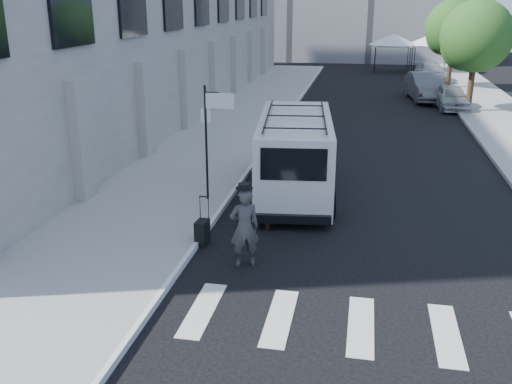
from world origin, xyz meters
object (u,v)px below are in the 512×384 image
at_px(cargo_van, 295,154).
at_px(parked_car_c, 431,73).
at_px(parked_car_b, 426,87).
at_px(briefcase, 270,223).
at_px(suitcase, 202,233).
at_px(parked_car_a, 451,97).
at_px(businessman, 244,228).

distance_m(cargo_van, parked_car_c, 28.12).
relative_size(cargo_van, parked_car_c, 1.43).
bearing_deg(cargo_van, parked_car_b, 67.02).
xyz_separation_m(briefcase, parked_car_b, (5.98, 22.32, 0.67)).
distance_m(suitcase, cargo_van, 5.02).
bearing_deg(briefcase, cargo_van, 97.44).
relative_size(suitcase, parked_car_b, 0.25).
height_order(suitcase, parked_car_c, parked_car_c).
bearing_deg(parked_car_a, parked_car_c, 86.65).
relative_size(businessman, cargo_van, 0.28).
height_order(suitcase, parked_car_a, parked_car_a).
distance_m(cargo_van, parked_car_b, 19.97).
xyz_separation_m(briefcase, cargo_van, (0.26, 3.19, 1.13)).
distance_m(businessman, briefcase, 2.50).
bearing_deg(parked_car_c, cargo_van, -110.74).
distance_m(businessman, parked_car_b, 25.44).
distance_m(suitcase, parked_car_c, 33.00).
height_order(businessman, cargo_van, cargo_van).
distance_m(businessman, suitcase, 1.75).
bearing_deg(parked_car_b, suitcase, -114.75).
distance_m(briefcase, parked_car_c, 31.28).
height_order(cargo_van, parked_car_b, cargo_van).
distance_m(suitcase, parked_car_a, 22.65).
bearing_deg(cargo_van, briefcase, -101.01).
bearing_deg(suitcase, briefcase, 46.12).
relative_size(businessman, parked_car_a, 0.48).
distance_m(suitcase, parked_car_b, 24.88).
height_order(briefcase, parked_car_c, parked_car_c).
relative_size(briefcase, parked_car_c, 0.09).
distance_m(briefcase, parked_car_a, 20.80).
relative_size(parked_car_a, parked_car_c, 0.83).
relative_size(businessman, parked_car_c, 0.40).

